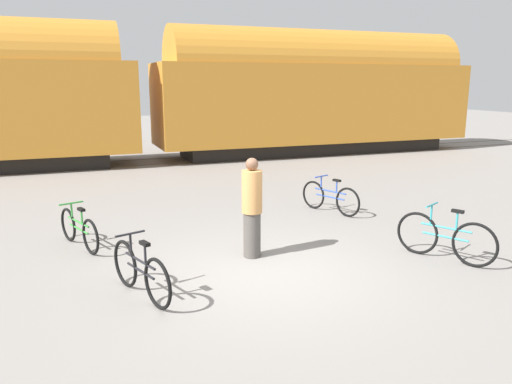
{
  "coord_description": "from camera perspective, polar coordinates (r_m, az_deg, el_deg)",
  "views": [
    {
      "loc": [
        -2.93,
        -7.1,
        3.03
      ],
      "look_at": [
        0.2,
        1.08,
        1.1
      ],
      "focal_mm": 35.0,
      "sensor_mm": 36.0,
      "label": 1
    }
  ],
  "objects": [
    {
      "name": "person_in_tan",
      "position": [
        8.69,
        -0.46,
        -1.85
      ],
      "size": [
        0.36,
        0.36,
        1.77
      ],
      "rotation": [
        0.0,
        0.0,
        1.92
      ],
      "color": "#514C47",
      "rests_on": "ground_plane"
    },
    {
      "name": "rail_far",
      "position": [
        20.55,
        -12.54,
        3.69
      ],
      "size": [
        40.31,
        0.07,
        0.01
      ],
      "primitive_type": "cube",
      "color": "#4C4238",
      "rests_on": "ground_plane"
    },
    {
      "name": "bicycle_blue",
      "position": [
        11.93,
        8.46,
        -0.62
      ],
      "size": [
        0.67,
        1.63,
        0.85
      ],
      "color": "black",
      "rests_on": "ground_plane"
    },
    {
      "name": "rail_near",
      "position": [
        19.15,
        -11.89,
        3.09
      ],
      "size": [
        40.31,
        0.07,
        0.01
      ],
      "primitive_type": "cube",
      "color": "#4C4238",
      "rests_on": "ground_plane"
    },
    {
      "name": "ground_plane",
      "position": [
        8.26,
        1.42,
        -9.1
      ],
      "size": [
        80.0,
        80.0,
        0.0
      ],
      "primitive_type": "plane",
      "color": "gray"
    },
    {
      "name": "bicycle_black",
      "position": [
        7.41,
        -13.06,
        -8.86
      ],
      "size": [
        0.61,
        1.64,
        0.9
      ],
      "color": "black",
      "rests_on": "ground_plane"
    },
    {
      "name": "bicycle_green",
      "position": [
        9.88,
        -19.58,
        -4.04
      ],
      "size": [
        0.64,
        1.61,
        0.82
      ],
      "color": "black",
      "rests_on": "ground_plane"
    },
    {
      "name": "bicycle_teal",
      "position": [
        9.25,
        20.79,
        -4.9
      ],
      "size": [
        0.85,
        1.6,
        0.96
      ],
      "color": "black",
      "rests_on": "ground_plane"
    },
    {
      "name": "freight_train",
      "position": [
        19.62,
        -12.59,
        11.21
      ],
      "size": [
        28.31,
        3.03,
        5.19
      ],
      "color": "black",
      "rests_on": "ground_plane"
    }
  ]
}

